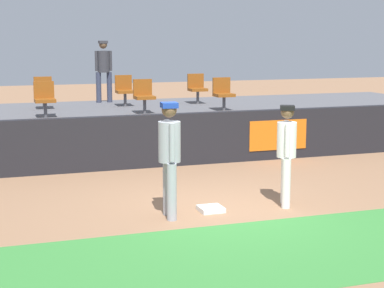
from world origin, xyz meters
TOP-DOWN VIEW (x-y plane):
  - ground_plane at (0.00, 0.00)m, footprint 60.00×60.00m
  - grass_foreground_strip at (0.00, -2.24)m, footprint 18.00×2.80m
  - first_base at (-0.15, -0.03)m, footprint 0.40×0.40m
  - player_fielder_home at (1.23, -0.10)m, footprint 0.49×0.49m
  - player_runner_visitor at (-0.91, -0.16)m, footprint 0.39×0.53m
  - field_wall at (0.01, 3.88)m, footprint 18.00×0.26m
  - bleacher_platform at (0.00, 6.45)m, footprint 18.00×4.80m
  - seat_back_left at (-2.18, 7.12)m, footprint 0.46×0.44m
  - seat_front_right at (2.17, 5.32)m, footprint 0.47×0.44m
  - seat_back_center at (-0.02, 7.12)m, footprint 0.46×0.44m
  - seat_front_center at (0.07, 5.32)m, footprint 0.47×0.44m
  - seat_front_left at (-2.33, 5.32)m, footprint 0.47×0.44m
  - seat_back_right at (2.08, 7.12)m, footprint 0.48×0.44m
  - spectator_hooded at (-0.36, 8.27)m, footprint 0.49×0.34m

SIDE VIEW (x-z plane):
  - ground_plane at x=0.00m, z-range 0.00..0.00m
  - grass_foreground_strip at x=0.00m, z-range 0.00..0.01m
  - first_base at x=-0.15m, z-range 0.00..0.08m
  - bleacher_platform at x=0.00m, z-range 0.00..1.06m
  - field_wall at x=0.01m, z-range 0.00..1.20m
  - player_fielder_home at x=1.23m, z-range 0.14..1.91m
  - player_runner_visitor at x=-0.91m, z-range 0.15..2.05m
  - seat_back_center at x=-0.02m, z-range 1.11..1.95m
  - seat_back_left at x=-2.18m, z-range 1.11..1.95m
  - seat_front_center at x=0.07m, z-range 1.11..1.95m
  - seat_front_left at x=-2.33m, z-range 1.11..1.95m
  - seat_front_right at x=2.17m, z-range 1.11..1.95m
  - seat_back_right at x=2.08m, z-range 1.11..1.95m
  - spectator_hooded at x=-0.36m, z-range 1.20..2.96m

